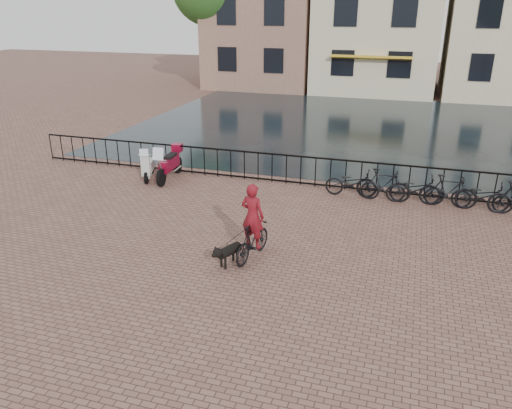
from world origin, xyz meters
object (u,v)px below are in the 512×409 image
(motorcycle, at_px, (169,160))
(cyclist, at_px, (253,226))
(scooter, at_px, (148,161))
(dog, at_px, (229,253))

(motorcycle, bearing_deg, cyclist, -50.11)
(scooter, bearing_deg, motorcycle, -8.03)
(dog, relative_size, motorcycle, 0.47)
(dog, height_order, scooter, scooter)
(cyclist, bearing_deg, dog, 59.86)
(dog, bearing_deg, motorcycle, 152.47)
(scooter, bearing_deg, cyclist, -60.15)
(dog, height_order, motorcycle, motorcycle)
(dog, bearing_deg, scooter, 157.94)
(cyclist, height_order, dog, cyclist)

